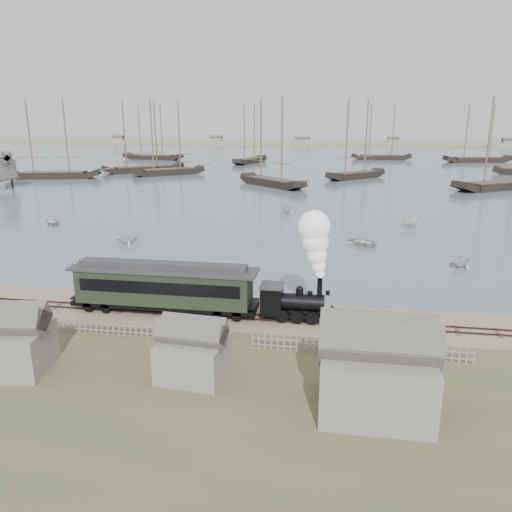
# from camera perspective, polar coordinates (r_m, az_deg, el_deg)

# --- Properties ---
(ground) EXTENTS (600.00, 600.00, 0.00)m
(ground) POSITION_cam_1_polar(r_m,az_deg,el_deg) (43.63, -5.30, -5.70)
(ground) COLOR gray
(ground) RESTS_ON ground
(harbor_water) EXTENTS (600.00, 336.00, 0.06)m
(harbor_water) POSITION_cam_1_polar(r_m,az_deg,el_deg) (210.12, 6.46, 11.33)
(harbor_water) COLOR #465B65
(harbor_water) RESTS_ON ground
(rail_track) EXTENTS (120.00, 1.80, 0.16)m
(rail_track) POSITION_cam_1_polar(r_m,az_deg,el_deg) (41.82, -5.98, -6.64)
(rail_track) COLOR #32201B
(rail_track) RESTS_ON ground
(picket_fence_west) EXTENTS (19.00, 0.10, 1.20)m
(picket_fence_west) POSITION_cam_1_polar(r_m,az_deg,el_deg) (39.75, -17.08, -8.58)
(picket_fence_west) COLOR gray
(picket_fence_west) RESTS_ON ground
(picket_fence_east) EXTENTS (15.00, 0.10, 1.20)m
(picket_fence_east) POSITION_cam_1_polar(r_m,az_deg,el_deg) (35.58, 11.79, -11.16)
(picket_fence_east) COLOR gray
(picket_fence_east) RESTS_ON ground
(shed_left) EXTENTS (5.00, 4.00, 4.10)m
(shed_left) POSITION_cam_1_polar(r_m,az_deg,el_deg) (36.88, -26.21, -11.55)
(shed_left) COLOR gray
(shed_left) RESTS_ON ground
(shed_mid) EXTENTS (4.00, 3.50, 3.60)m
(shed_mid) POSITION_cam_1_polar(r_m,az_deg,el_deg) (32.67, -7.15, -13.52)
(shed_mid) COLOR gray
(shed_mid) RESTS_ON ground
(shed_right) EXTENTS (6.00, 5.00, 5.10)m
(shed_right) POSITION_cam_1_polar(r_m,az_deg,el_deg) (29.97, 13.27, -16.78)
(shed_right) COLOR gray
(shed_right) RESTS_ON ground
(far_spit) EXTENTS (500.00, 20.00, 1.80)m
(far_spit) POSITION_cam_1_polar(r_m,az_deg,el_deg) (289.89, 7.30, 12.49)
(far_spit) COLOR tan
(far_spit) RESTS_ON ground
(locomotive) EXTENTS (6.91, 2.58, 8.61)m
(locomotive) POSITION_cam_1_polar(r_m,az_deg,el_deg) (39.16, 6.35, -2.07)
(locomotive) COLOR black
(locomotive) RESTS_ON ground
(passenger_coach) EXTENTS (15.60, 3.01, 3.79)m
(passenger_coach) POSITION_cam_1_polar(r_m,az_deg,el_deg) (41.96, -10.48, -3.33)
(passenger_coach) COLOR black
(passenger_coach) RESTS_ON ground
(beached_dinghy) EXTENTS (3.83, 4.57, 0.81)m
(beached_dinghy) POSITION_cam_1_polar(r_m,az_deg,el_deg) (45.68, -13.41, -4.54)
(beached_dinghy) COLOR silver
(beached_dinghy) RESTS_ON ground
(rowboat_0) EXTENTS (3.95, 3.22, 0.72)m
(rowboat_0) POSITION_cam_1_polar(r_m,az_deg,el_deg) (57.62, -19.53, -0.77)
(rowboat_0) COLOR silver
(rowboat_0) RESTS_ON harbor_water
(rowboat_1) EXTENTS (3.21, 3.39, 1.41)m
(rowboat_1) POSITION_cam_1_polar(r_m,az_deg,el_deg) (66.03, -14.47, 1.99)
(rowboat_1) COLOR silver
(rowboat_1) RESTS_ON harbor_water
(rowboat_2) EXTENTS (3.34, 2.17, 1.21)m
(rowboat_2) POSITION_cam_1_polar(r_m,az_deg,el_deg) (49.77, -1.50, -2.09)
(rowboat_2) COLOR silver
(rowboat_2) RESTS_ON harbor_water
(rowboat_3) EXTENTS (4.99, 5.14, 0.87)m
(rowboat_3) POSITION_cam_1_polar(r_m,az_deg,el_deg) (64.61, 12.19, 1.59)
(rowboat_3) COLOR silver
(rowboat_3) RESTS_ON harbor_water
(rowboat_4) EXTENTS (3.76, 3.82, 1.52)m
(rowboat_4) POSITION_cam_1_polar(r_m,az_deg,el_deg) (58.39, 22.45, -0.44)
(rowboat_4) COLOR silver
(rowboat_4) RESTS_ON harbor_water
(rowboat_5) EXTENTS (3.46, 3.46, 1.37)m
(rowboat_5) POSITION_cam_1_polar(r_m,az_deg,el_deg) (77.29, 17.28, 3.73)
(rowboat_5) COLOR silver
(rowboat_5) RESTS_ON harbor_water
(rowboat_6) EXTENTS (4.24, 4.31, 0.73)m
(rowboat_6) POSITION_cam_1_polar(r_m,az_deg,el_deg) (81.89, -22.24, 3.68)
(rowboat_6) COLOR silver
(rowboat_6) RESTS_ON harbor_water
(rowboat_7) EXTENTS (3.34, 2.99, 1.58)m
(rowboat_7) POSITION_cam_1_polar(r_m,az_deg,el_deg) (84.53, 3.52, 5.47)
(rowboat_7) COLOR silver
(rowboat_7) RESTS_ON harbor_water
(schooner_0) EXTENTS (24.15, 11.06, 20.00)m
(schooner_0) POSITION_cam_1_polar(r_m,az_deg,el_deg) (141.53, -22.50, 12.23)
(schooner_0) COLOR black
(schooner_0) RESTS_ON harbor_water
(schooner_1) EXTENTS (18.69, 15.77, 20.00)m
(schooner_1) POSITION_cam_1_polar(r_m,az_deg,el_deg) (141.26, -10.12, 13.15)
(schooner_1) COLOR black
(schooner_1) RESTS_ON harbor_water
(schooner_2) EXTENTS (17.89, 17.80, 20.00)m
(schooner_2) POSITION_cam_1_polar(r_m,az_deg,el_deg) (116.70, 1.86, 12.88)
(schooner_2) COLOR black
(schooner_2) RESTS_ON harbor_water
(schooner_3) EXTENTS (16.17, 16.45, 20.00)m
(schooner_3) POSITION_cam_1_polar(r_m,az_deg,el_deg) (133.40, 11.54, 12.94)
(schooner_3) COLOR black
(schooner_3) RESTS_ON harbor_water
(schooner_4) EXTENTS (23.91, 17.93, 20.00)m
(schooner_4) POSITION_cam_1_polar(r_m,az_deg,el_deg) (124.16, 26.69, 11.43)
(schooner_4) COLOR black
(schooner_4) RESTS_ON harbor_water
(schooner_6) EXTENTS (24.04, 9.00, 20.00)m
(schooner_6) POSITION_cam_1_polar(r_m,az_deg,el_deg) (193.36, -11.85, 13.70)
(schooner_6) COLOR black
(schooner_6) RESTS_ON harbor_water
(schooner_7) EXTENTS (9.98, 19.20, 20.00)m
(schooner_7) POSITION_cam_1_polar(r_m,az_deg,el_deg) (174.22, -0.70, 13.83)
(schooner_7) COLOR black
(schooner_7) RESTS_ON harbor_water
(schooner_8) EXTENTS (21.92, 6.78, 20.00)m
(schooner_8) POSITION_cam_1_polar(r_m,az_deg,el_deg) (194.17, 14.29, 13.56)
(schooner_8) COLOR black
(schooner_8) RESTS_ON harbor_water
(schooner_9) EXTENTS (24.24, 10.66, 20.00)m
(schooner_9) POSITION_cam_1_polar(r_m,az_deg,el_deg) (194.37, 24.28, 12.69)
(schooner_9) COLOR black
(schooner_9) RESTS_ON harbor_water
(schooner_10) EXTENTS (21.68, 18.95, 20.00)m
(schooner_10) POSITION_cam_1_polar(r_m,az_deg,el_deg) (149.90, -12.92, 13.14)
(schooner_10) COLOR black
(schooner_10) RESTS_ON harbor_water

